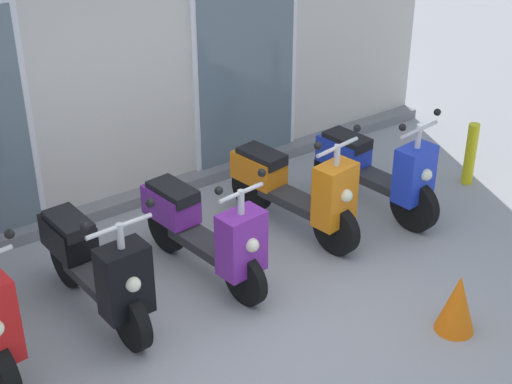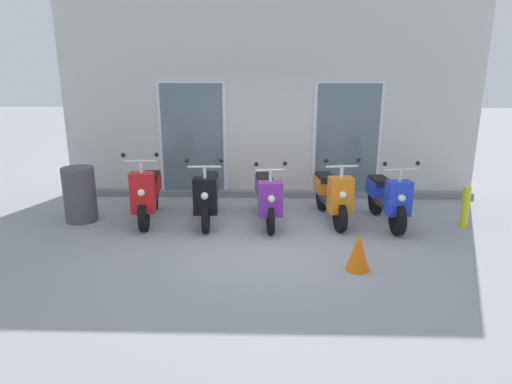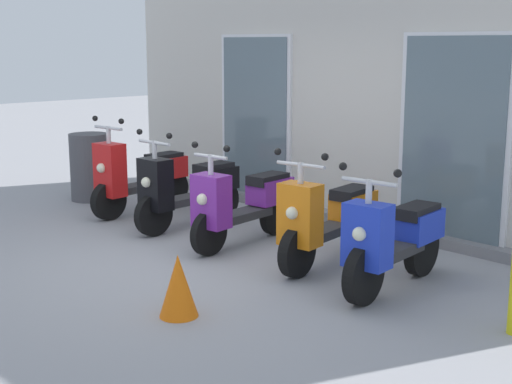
# 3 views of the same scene
# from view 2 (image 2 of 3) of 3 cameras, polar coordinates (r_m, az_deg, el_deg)

# --- Properties ---
(ground_plane) EXTENTS (40.00, 40.00, 0.00)m
(ground_plane) POSITION_cam_2_polar(r_m,az_deg,el_deg) (7.17, 1.60, -6.18)
(ground_plane) COLOR #939399
(storefront_facade) EXTENTS (8.20, 0.50, 4.16)m
(storefront_facade) POSITION_cam_2_polar(r_m,az_deg,el_deg) (9.31, 1.72, 11.81)
(storefront_facade) COLOR beige
(storefront_facade) RESTS_ON ground_plane
(scooter_red) EXTENTS (0.59, 1.57, 1.29)m
(scooter_red) POSITION_cam_2_polar(r_m,az_deg,el_deg) (8.16, -13.22, -0.18)
(scooter_red) COLOR black
(scooter_red) RESTS_ON ground_plane
(scooter_black) EXTENTS (0.61, 1.58, 1.22)m
(scooter_black) POSITION_cam_2_polar(r_m,az_deg,el_deg) (7.94, -5.95, -0.34)
(scooter_black) COLOR black
(scooter_black) RESTS_ON ground_plane
(scooter_purple) EXTENTS (0.55, 1.59, 1.18)m
(scooter_purple) POSITION_cam_2_polar(r_m,az_deg,el_deg) (7.85, 1.35, -0.47)
(scooter_purple) COLOR black
(scooter_purple) RESTS_ON ground_plane
(scooter_orange) EXTENTS (0.63, 1.61, 1.21)m
(scooter_orange) POSITION_cam_2_polar(r_m,az_deg,el_deg) (8.06, 9.29, -0.30)
(scooter_orange) COLOR black
(scooter_orange) RESTS_ON ground_plane
(scooter_blue) EXTENTS (0.59, 1.57, 1.19)m
(scooter_blue) POSITION_cam_2_polar(r_m,az_deg,el_deg) (8.09, 15.86, -0.69)
(scooter_blue) COLOR black
(scooter_blue) RESTS_ON ground_plane
(traffic_cone) EXTENTS (0.32, 0.32, 0.52)m
(traffic_cone) POSITION_cam_2_polar(r_m,az_deg,el_deg) (6.32, 12.52, -7.20)
(traffic_cone) COLOR orange
(traffic_cone) RESTS_ON ground_plane
(curb_bollard) EXTENTS (0.12, 0.12, 0.70)m
(curb_bollard) POSITION_cam_2_polar(r_m,az_deg,el_deg) (8.38, 24.41, -1.77)
(curb_bollard) COLOR yellow
(curb_bollard) RESTS_ON ground_plane
(trash_bin) EXTENTS (0.54, 0.54, 0.94)m
(trash_bin) POSITION_cam_2_polar(r_m,az_deg,el_deg) (8.51, -20.91, -0.28)
(trash_bin) COLOR #4C4C51
(trash_bin) RESTS_ON ground_plane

